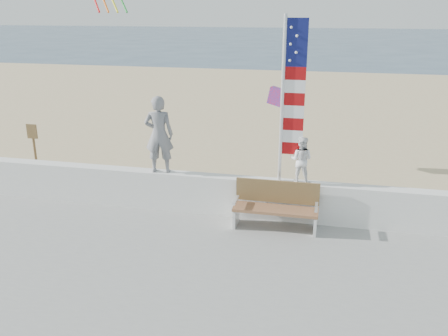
{
  "coord_description": "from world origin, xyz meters",
  "views": [
    {
      "loc": [
        2.35,
        -7.8,
        4.7
      ],
      "look_at": [
        0.2,
        1.8,
        1.35
      ],
      "focal_mm": 38.0,
      "sensor_mm": 36.0,
      "label": 1
    }
  ],
  "objects_px": {
    "adult": "(159,135)",
    "flag": "(289,94)",
    "bench": "(276,205)",
    "child": "(301,160)"
  },
  "relations": [
    {
      "from": "adult",
      "to": "flag",
      "type": "distance_m",
      "value": 3.06
    },
    {
      "from": "adult",
      "to": "bench",
      "type": "xyz_separation_m",
      "value": [
        2.75,
        -0.45,
        -1.28
      ]
    },
    {
      "from": "child",
      "to": "bench",
      "type": "bearing_deg",
      "value": 54.91
    },
    {
      "from": "child",
      "to": "flag",
      "type": "xyz_separation_m",
      "value": [
        -0.33,
        -0.0,
        1.4
      ]
    },
    {
      "from": "bench",
      "to": "flag",
      "type": "relative_size",
      "value": 0.51
    },
    {
      "from": "bench",
      "to": "flag",
      "type": "xyz_separation_m",
      "value": [
        0.13,
        0.45,
        2.3
      ]
    },
    {
      "from": "flag",
      "to": "adult",
      "type": "bearing_deg",
      "value": 179.99
    },
    {
      "from": "child",
      "to": "flag",
      "type": "relative_size",
      "value": 0.29
    },
    {
      "from": "flag",
      "to": "child",
      "type": "bearing_deg",
      "value": 0.05
    },
    {
      "from": "child",
      "to": "bench",
      "type": "height_order",
      "value": "child"
    }
  ]
}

